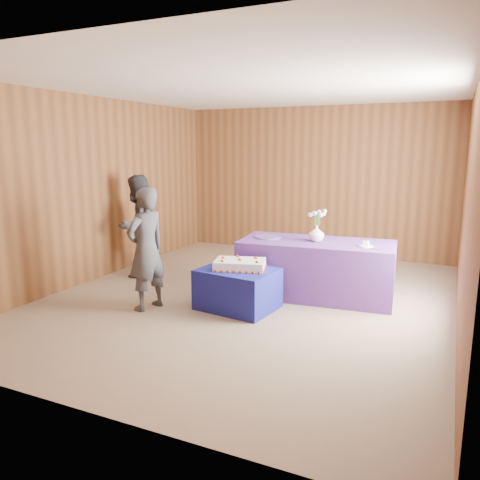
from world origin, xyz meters
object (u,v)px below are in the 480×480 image
Objects in this scene: sheet_cake at (240,264)px; guest_right at (138,226)px; serving_table at (316,269)px; guest_left at (146,249)px; cake_table at (238,289)px; vase at (316,233)px.

sheet_cake is 2.18m from guest_right.
guest_right reaches higher than sheet_cake.
guest_right reaches higher than serving_table.
guest_right is at bearing -125.97° from guest_left.
guest_right is (-2.04, 0.74, 0.53)m from cake_table.
vase is at bearing 95.49° from guest_right.
vase reaches higher than cake_table.
serving_table is 2.81m from guest_right.
guest_left reaches higher than serving_table.
guest_left reaches higher than cake_table.
serving_table is at bearing 141.42° from guest_left.
guest_left reaches higher than vase.
vase is 0.14× the size of guest_left.
serving_table is 0.48m from vase.
guest_right is at bearing 177.57° from serving_table.
guest_left is 0.97× the size of guest_right.
guest_right reaches higher than guest_left.
sheet_cake is at bearing -135.77° from serving_table.
serving_table is 2.77× the size of sheet_cake.
cake_table is 0.60× the size of guest_left.
sheet_cake is (-0.73, -0.86, 0.18)m from serving_table.
guest_right is at bearing -177.14° from vase.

